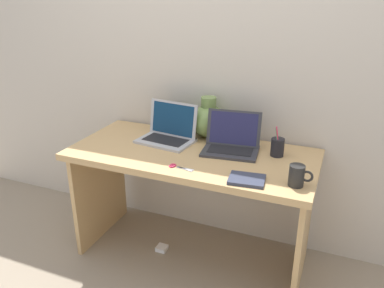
{
  "coord_description": "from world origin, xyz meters",
  "views": [
    {
      "loc": [
        0.81,
        -1.97,
        1.67
      ],
      "look_at": [
        0.0,
        0.0,
        0.8
      ],
      "focal_mm": 36.09,
      "sensor_mm": 36.0,
      "label": 1
    }
  ],
  "objects_px": {
    "scissors": "(177,167)",
    "laptop_right": "(232,141)",
    "laptop_left": "(169,131)",
    "pen_cup": "(277,147)",
    "green_vase": "(208,120)",
    "notebook_stack": "(247,179)",
    "coffee_mug": "(297,176)",
    "power_brick": "(162,248)"
  },
  "relations": [
    {
      "from": "pen_cup",
      "to": "power_brick",
      "type": "bearing_deg",
      "value": -166.12
    },
    {
      "from": "notebook_stack",
      "to": "scissors",
      "type": "height_order",
      "value": "notebook_stack"
    },
    {
      "from": "pen_cup",
      "to": "scissors",
      "type": "relative_size",
      "value": 1.25
    },
    {
      "from": "scissors",
      "to": "power_brick",
      "type": "xyz_separation_m",
      "value": [
        -0.21,
        0.2,
        -0.74
      ]
    },
    {
      "from": "scissors",
      "to": "power_brick",
      "type": "distance_m",
      "value": 0.8
    },
    {
      "from": "green_vase",
      "to": "coffee_mug",
      "type": "height_order",
      "value": "green_vase"
    },
    {
      "from": "laptop_left",
      "to": "scissors",
      "type": "distance_m",
      "value": 0.42
    },
    {
      "from": "laptop_right",
      "to": "pen_cup",
      "type": "distance_m",
      "value": 0.27
    },
    {
      "from": "laptop_left",
      "to": "pen_cup",
      "type": "height_order",
      "value": "laptop_left"
    },
    {
      "from": "green_vase",
      "to": "notebook_stack",
      "type": "height_order",
      "value": "green_vase"
    },
    {
      "from": "laptop_right",
      "to": "scissors",
      "type": "xyz_separation_m",
      "value": [
        -0.21,
        -0.35,
        -0.06
      ]
    },
    {
      "from": "green_vase",
      "to": "power_brick",
      "type": "xyz_separation_m",
      "value": [
        -0.21,
        -0.32,
        -0.85
      ]
    },
    {
      "from": "laptop_right",
      "to": "green_vase",
      "type": "height_order",
      "value": "green_vase"
    },
    {
      "from": "pen_cup",
      "to": "scissors",
      "type": "bearing_deg",
      "value": -142.44
    },
    {
      "from": "green_vase",
      "to": "power_brick",
      "type": "distance_m",
      "value": 0.93
    },
    {
      "from": "scissors",
      "to": "laptop_right",
      "type": "bearing_deg",
      "value": 59.69
    },
    {
      "from": "green_vase",
      "to": "coffee_mug",
      "type": "bearing_deg",
      "value": -36.76
    },
    {
      "from": "laptop_left",
      "to": "green_vase",
      "type": "distance_m",
      "value": 0.27
    },
    {
      "from": "laptop_right",
      "to": "notebook_stack",
      "type": "relative_size",
      "value": 1.94
    },
    {
      "from": "green_vase",
      "to": "coffee_mug",
      "type": "xyz_separation_m",
      "value": [
        0.64,
        -0.48,
        -0.06
      ]
    },
    {
      "from": "green_vase",
      "to": "laptop_left",
      "type": "bearing_deg",
      "value": -143.11
    },
    {
      "from": "pen_cup",
      "to": "laptop_right",
      "type": "bearing_deg",
      "value": -176.73
    },
    {
      "from": "laptop_left",
      "to": "green_vase",
      "type": "bearing_deg",
      "value": 36.89
    },
    {
      "from": "laptop_left",
      "to": "green_vase",
      "type": "height_order",
      "value": "green_vase"
    },
    {
      "from": "pen_cup",
      "to": "notebook_stack",
      "type": "bearing_deg",
      "value": -101.97
    },
    {
      "from": "laptop_left",
      "to": "scissors",
      "type": "bearing_deg",
      "value": -58.72
    },
    {
      "from": "laptop_right",
      "to": "notebook_stack",
      "type": "xyz_separation_m",
      "value": [
        0.19,
        -0.36,
        -0.05
      ]
    },
    {
      "from": "laptop_right",
      "to": "pen_cup",
      "type": "xyz_separation_m",
      "value": [
        0.27,
        0.02,
        -0.01
      ]
    },
    {
      "from": "power_brick",
      "to": "coffee_mug",
      "type": "bearing_deg",
      "value": -10.83
    },
    {
      "from": "laptop_right",
      "to": "notebook_stack",
      "type": "bearing_deg",
      "value": -62.26
    },
    {
      "from": "laptop_right",
      "to": "laptop_left",
      "type": "bearing_deg",
      "value": 179.45
    },
    {
      "from": "laptop_left",
      "to": "power_brick",
      "type": "relative_size",
      "value": 5.29
    },
    {
      "from": "green_vase",
      "to": "notebook_stack",
      "type": "distance_m",
      "value": 0.67
    },
    {
      "from": "laptop_left",
      "to": "coffee_mug",
      "type": "relative_size",
      "value": 3.1
    },
    {
      "from": "laptop_right",
      "to": "notebook_stack",
      "type": "distance_m",
      "value": 0.41
    },
    {
      "from": "laptop_left",
      "to": "power_brick",
      "type": "xyz_separation_m",
      "value": [
        0.0,
        -0.16,
        -0.8
      ]
    },
    {
      "from": "laptop_left",
      "to": "power_brick",
      "type": "bearing_deg",
      "value": -89.52
    },
    {
      "from": "notebook_stack",
      "to": "green_vase",
      "type": "bearing_deg",
      "value": 127.43
    },
    {
      "from": "coffee_mug",
      "to": "pen_cup",
      "type": "xyz_separation_m",
      "value": [
        -0.16,
        0.33,
        -0.0
      ]
    },
    {
      "from": "coffee_mug",
      "to": "pen_cup",
      "type": "bearing_deg",
      "value": 115.6
    },
    {
      "from": "scissors",
      "to": "green_vase",
      "type": "bearing_deg",
      "value": 90.63
    },
    {
      "from": "coffee_mug",
      "to": "scissors",
      "type": "distance_m",
      "value": 0.64
    }
  ]
}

